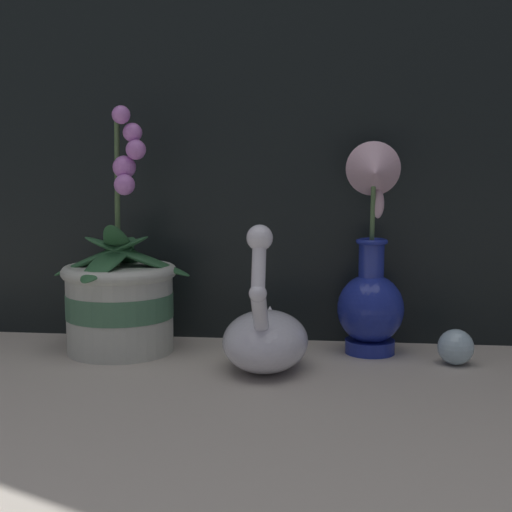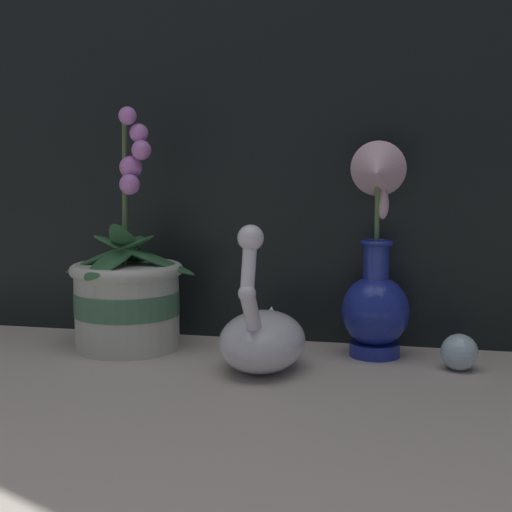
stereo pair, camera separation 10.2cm
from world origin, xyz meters
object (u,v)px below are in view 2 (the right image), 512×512
object	(u,v)px
blue_vase	(376,279)
glass_sphere	(459,352)
swan_figurine	(262,336)
orchid_potted_plant	(127,294)

from	to	relation	value
blue_vase	glass_sphere	distance (m)	0.16
swan_figurine	glass_sphere	world-z (taller)	swan_figurine
orchid_potted_plant	blue_vase	size ratio (longest dim) A/B	1.16
orchid_potted_plant	glass_sphere	world-z (taller)	orchid_potted_plant
orchid_potted_plant	blue_vase	distance (m)	0.38
orchid_potted_plant	swan_figurine	xyz separation A→B (m)	(0.23, -0.08, -0.04)
glass_sphere	blue_vase	bearing A→B (deg)	158.46
orchid_potted_plant	glass_sphere	xyz separation A→B (m)	(0.50, -0.02, -0.06)
orchid_potted_plant	blue_vase	bearing A→B (deg)	4.19
swan_figurine	glass_sphere	xyz separation A→B (m)	(0.27, 0.06, -0.02)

